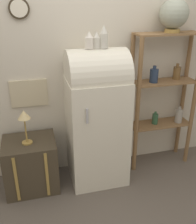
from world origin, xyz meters
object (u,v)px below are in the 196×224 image
(vase_left, at_px, (89,41))
(vase_center, at_px, (97,41))
(suitcase_trunk, at_px, (31,164))
(desk_lamp, at_px, (24,118))
(refrigerator, at_px, (97,116))
(globe, at_px, (174,14))
(vase_right, at_px, (104,38))

(vase_left, height_order, vase_center, vase_left)
(suitcase_trunk, height_order, vase_left, vase_left)
(vase_center, distance_m, desk_lamp, 1.07)
(refrigerator, height_order, vase_center, vase_center)
(globe, relative_size, vase_right, 1.59)
(suitcase_trunk, relative_size, vase_right, 2.64)
(suitcase_trunk, bearing_deg, vase_left, -1.15)
(refrigerator, height_order, suitcase_trunk, refrigerator)
(suitcase_trunk, xyz_separation_m, vase_left, (0.69, -0.01, 1.33))
(desk_lamp, bearing_deg, vase_center, 2.07)
(vase_right, bearing_deg, desk_lamp, -178.58)
(refrigerator, height_order, vase_left, vase_left)
(vase_left, xyz_separation_m, desk_lamp, (-0.70, -0.02, -0.75))
(globe, bearing_deg, suitcase_trunk, -176.09)
(suitcase_trunk, distance_m, vase_center, 1.53)
(refrigerator, distance_m, vase_center, 0.82)
(vase_right, bearing_deg, globe, 8.74)
(suitcase_trunk, distance_m, desk_lamp, 0.59)
(vase_center, bearing_deg, desk_lamp, -177.93)
(globe, bearing_deg, refrigerator, -172.41)
(refrigerator, xyz_separation_m, vase_right, (0.07, -0.01, 0.85))
(globe, relative_size, vase_center, 2.20)
(vase_left, xyz_separation_m, vase_right, (0.15, 0.00, 0.03))
(refrigerator, xyz_separation_m, vase_left, (-0.08, -0.01, 0.82))
(refrigerator, bearing_deg, vase_center, -166.29)
(suitcase_trunk, xyz_separation_m, vase_right, (0.84, -0.01, 1.36))
(vase_right, relative_size, desk_lamp, 0.59)
(globe, xyz_separation_m, desk_lamp, (-1.67, -0.15, -0.97))
(vase_center, relative_size, desk_lamp, 0.43)
(vase_left, relative_size, desk_lamp, 0.44)
(refrigerator, bearing_deg, suitcase_trunk, 179.60)
(refrigerator, relative_size, suitcase_trunk, 2.63)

